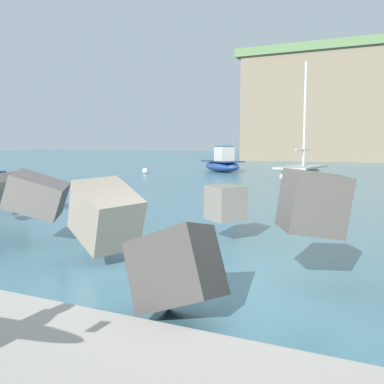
# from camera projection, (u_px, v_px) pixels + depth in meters

# --- Properties ---
(ground_plane) EXTENTS (400.00, 400.00, 0.00)m
(ground_plane) POSITION_uv_depth(u_px,v_px,m) (206.00, 290.00, 6.37)
(ground_plane) COLOR #42707F
(boat_near_left) EXTENTS (2.38, 4.82, 6.68)m
(boat_near_left) POSITION_uv_depth(u_px,v_px,m) (301.00, 175.00, 23.40)
(boat_near_left) COLOR beige
(boat_near_left) RESTS_ON ground
(boat_mid_centre) EXTENTS (4.67, 4.19, 2.21)m
(boat_mid_centre) POSITION_uv_depth(u_px,v_px,m) (222.00, 164.00, 36.02)
(boat_mid_centre) COLOR navy
(boat_mid_centre) RESTS_ON ground
(mooring_buoy_inner) EXTENTS (0.44, 0.44, 0.44)m
(mooring_buoy_inner) POSITION_uv_depth(u_px,v_px,m) (145.00, 171.00, 33.90)
(mooring_buoy_inner) COLOR silver
(mooring_buoy_inner) RESTS_ON ground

